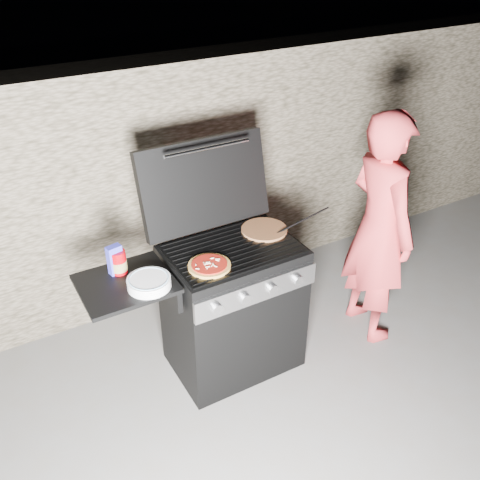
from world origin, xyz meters
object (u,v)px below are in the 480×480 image
sauce_jar (118,262)px  person (379,229)px  gas_grill (198,320)px  pizza_topped (209,265)px

sauce_jar → person: (1.69, -0.26, -0.15)m
gas_grill → pizza_topped: (0.04, -0.11, 0.47)m
pizza_topped → gas_grill: bearing=108.0°
gas_grill → sauce_jar: (-0.42, 0.10, 0.52)m
gas_grill → person: 1.34m
sauce_jar → pizza_topped: bearing=-25.7°
person → pizza_topped: bearing=94.1°
person → sauce_jar: bearing=87.4°
pizza_topped → person: person is taller
pizza_topped → person: size_ratio=0.15×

